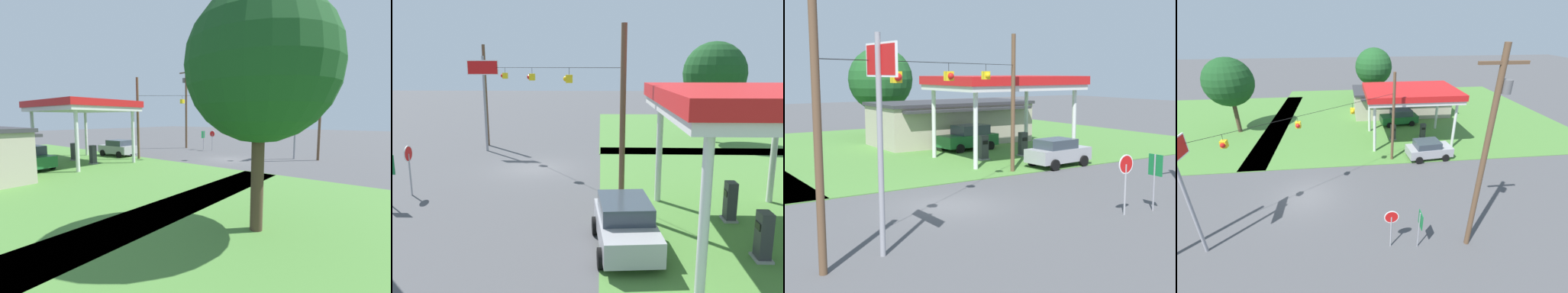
% 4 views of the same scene
% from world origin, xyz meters
% --- Properties ---
extents(ground_plane, '(160.00, 160.00, 0.00)m').
position_xyz_m(ground_plane, '(0.00, 0.00, 0.00)').
color(ground_plane, '#4C4C4F').
extents(grass_verge_station_corner, '(36.00, 28.00, 0.04)m').
position_xyz_m(grass_verge_station_corner, '(11.59, 18.07, 0.02)').
color(grass_verge_station_corner, '#4C7F38').
rests_on(grass_verge_station_corner, ground).
extents(gas_station_canopy, '(9.21, 6.58, 5.51)m').
position_xyz_m(gas_station_canopy, '(9.59, 9.37, 4.99)').
color(gas_station_canopy, silver).
rests_on(gas_station_canopy, ground).
extents(gas_station_store, '(12.71, 6.44, 3.41)m').
position_xyz_m(gas_station_store, '(10.50, 18.05, 1.72)').
color(gas_station_store, '#B2A893').
rests_on(gas_station_store, ground).
extents(fuel_pump_near, '(0.71, 0.56, 1.67)m').
position_xyz_m(fuel_pump_near, '(7.96, 9.37, 0.79)').
color(fuel_pump_near, gray).
rests_on(fuel_pump_near, ground).
extents(fuel_pump_far, '(0.71, 0.56, 1.67)m').
position_xyz_m(fuel_pump_far, '(11.22, 9.37, 0.79)').
color(fuel_pump_far, gray).
rests_on(fuel_pump_far, ground).
extents(car_at_pumps_front, '(4.21, 2.38, 1.72)m').
position_xyz_m(car_at_pumps_front, '(10.50, 4.95, 0.90)').
color(car_at_pumps_front, '#9E9EA3').
rests_on(car_at_pumps_front, ground).
extents(car_at_pumps_rear, '(4.63, 2.43, 1.88)m').
position_xyz_m(car_at_pumps_rear, '(9.55, 13.80, 0.96)').
color(car_at_pumps_rear, '#1E602D').
rests_on(car_at_pumps_rear, ground).
extents(stop_sign_roadside, '(0.80, 0.08, 2.50)m').
position_xyz_m(stop_sign_roadside, '(5.23, -5.19, 1.81)').
color(stop_sign_roadside, '#99999E').
rests_on(stop_sign_roadside, ground).
extents(stop_sign_overhead, '(0.22, 2.28, 7.00)m').
position_xyz_m(stop_sign_overhead, '(-4.96, -4.46, 4.99)').
color(stop_sign_overhead, gray).
rests_on(stop_sign_overhead, ground).
extents(route_sign, '(0.10, 0.70, 2.40)m').
position_xyz_m(route_sign, '(6.78, -5.40, 1.71)').
color(route_sign, gray).
rests_on(route_sign, ground).
extents(signal_span_gantry, '(14.43, 10.24, 7.92)m').
position_xyz_m(signal_span_gantry, '(0.00, -0.01, 4.26)').
color(signal_span_gantry, brown).
rests_on(signal_span_gantry, ground).
extents(tree_behind_station, '(5.69, 5.69, 7.95)m').
position_xyz_m(tree_behind_station, '(7.67, 25.57, 5.10)').
color(tree_behind_station, '#4C3828').
rests_on(tree_behind_station, ground).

